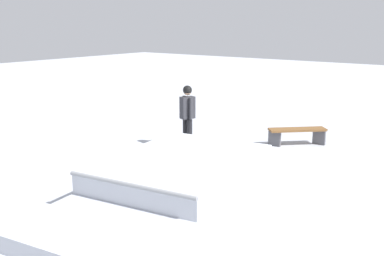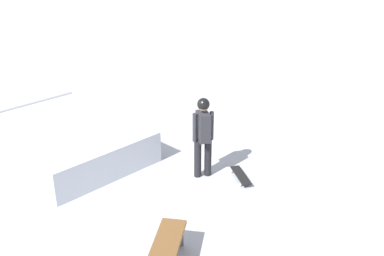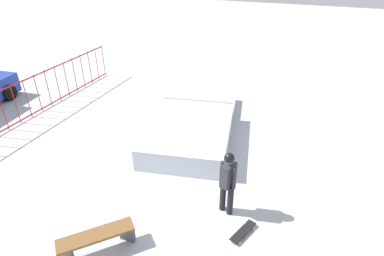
# 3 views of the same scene
# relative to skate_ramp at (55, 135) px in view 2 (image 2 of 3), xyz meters

# --- Properties ---
(ground_plane) EXTENTS (60.00, 60.00, 0.00)m
(ground_plane) POSITION_rel_skate_ramp_xyz_m (-1.49, 0.05, -0.32)
(ground_plane) COLOR #B2B7C1
(skate_ramp) EXTENTS (5.72, 3.37, 0.74)m
(skate_ramp) POSITION_rel_skate_ramp_xyz_m (0.00, 0.00, 0.00)
(skate_ramp) COLOR silver
(skate_ramp) RESTS_ON ground
(skater) EXTENTS (0.43, 0.42, 1.73)m
(skater) POSITION_rel_skate_ramp_xyz_m (-3.13, -1.96, 0.69)
(skater) COLOR black
(skater) RESTS_ON ground
(skateboard) EXTENTS (0.81, 0.50, 0.09)m
(skateboard) POSITION_rel_skate_ramp_xyz_m (-3.71, -2.51, -0.24)
(skateboard) COLOR black
(skateboard) RESTS_ON ground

